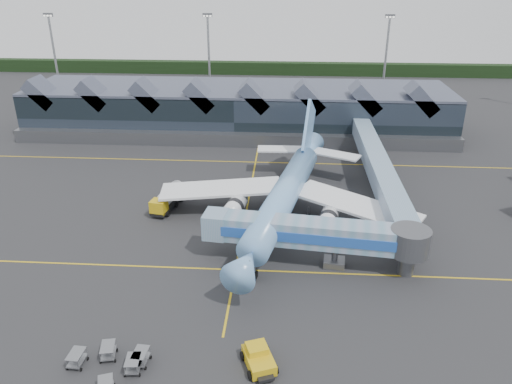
# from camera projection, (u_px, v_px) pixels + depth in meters

# --- Properties ---
(ground) EXTENTS (260.00, 260.00, 0.00)m
(ground) POSITION_uv_depth(u_px,v_px,m) (242.00, 237.00, 67.13)
(ground) COLOR #29292C
(ground) RESTS_ON ground
(taxi_stripes) EXTENTS (120.00, 60.00, 0.01)m
(taxi_stripes) POSITION_uv_depth(u_px,v_px,m) (248.00, 204.00, 76.21)
(taxi_stripes) COLOR gold
(taxi_stripes) RESTS_ON ground
(tree_line_far) EXTENTS (260.00, 4.00, 4.00)m
(tree_line_far) POSITION_uv_depth(u_px,v_px,m) (272.00, 68.00, 166.17)
(tree_line_far) COLOR black
(tree_line_far) RESTS_ON ground
(terminal) EXTENTS (90.00, 22.25, 12.52)m
(terminal) POSITION_uv_depth(u_px,v_px,m) (238.00, 109.00, 108.40)
(terminal) COLOR black
(terminal) RESTS_ON ground
(light_masts) EXTENTS (132.40, 42.56, 22.45)m
(light_masts) POSITION_uv_depth(u_px,v_px,m) (354.00, 62.00, 117.70)
(light_masts) COLOR gray
(light_masts) RESTS_ON ground
(main_airliner) EXTENTS (37.28, 43.53, 14.09)m
(main_airliner) POSITION_uv_depth(u_px,v_px,m) (286.00, 192.00, 70.48)
(main_airliner) COLOR #72B4E7
(main_airliner) RESTS_ON ground
(jet_bridge) EXTENTS (26.80, 6.86, 6.00)m
(jet_bridge) POSITION_uv_depth(u_px,v_px,m) (326.00, 236.00, 59.07)
(jet_bridge) COLOR #6793AD
(jet_bridge) RESTS_ON ground
(fuel_truck) EXTENTS (3.69, 8.84, 2.94)m
(fuel_truck) POSITION_uv_depth(u_px,v_px,m) (168.00, 197.00, 74.72)
(fuel_truck) COLOR black
(fuel_truck) RESTS_ON ground
(pushback_tug) EXTENTS (3.70, 4.65, 1.87)m
(pushback_tug) POSITION_uv_depth(u_px,v_px,m) (259.00, 359.00, 45.20)
(pushback_tug) COLOR gold
(pushback_tug) RESTS_ON ground
(baggage_carts) EXTENTS (7.23, 6.50, 1.36)m
(baggage_carts) POSITION_uv_depth(u_px,v_px,m) (113.00, 363.00, 44.79)
(baggage_carts) COLOR gray
(baggage_carts) RESTS_ON ground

